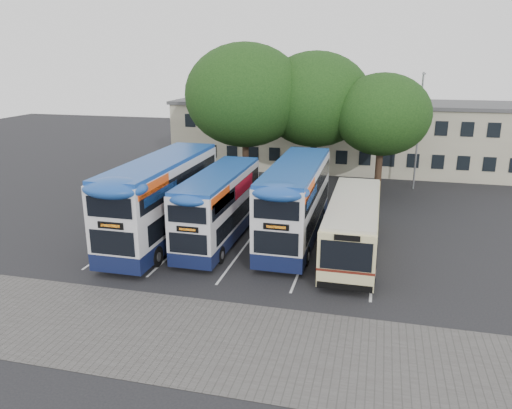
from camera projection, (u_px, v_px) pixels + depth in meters
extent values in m
plane|color=black|center=(298.00, 289.00, 22.72)|extent=(120.00, 120.00, 0.00)
cube|color=#595654|center=(222.00, 341.00, 18.53)|extent=(40.00, 6.00, 0.01)
cube|color=silver|center=(134.00, 233.00, 29.87)|extent=(0.12, 11.00, 0.01)
cube|color=silver|center=(189.00, 238.00, 29.05)|extent=(0.12, 11.00, 0.01)
cube|color=silver|center=(247.00, 243.00, 28.24)|extent=(0.12, 11.00, 0.01)
cube|color=silver|center=(308.00, 249.00, 27.42)|extent=(0.12, 11.00, 0.01)
cube|color=silver|center=(373.00, 255.00, 26.61)|extent=(0.12, 11.00, 0.01)
cube|color=#A79D86|center=(346.00, 136.00, 46.97)|extent=(32.00, 8.00, 6.00)
cube|color=#4C4C4F|center=(347.00, 103.00, 46.10)|extent=(32.40, 8.40, 0.30)
cube|color=black|center=(342.00, 157.00, 43.60)|extent=(30.00, 0.06, 1.20)
cube|color=black|center=(343.00, 125.00, 42.80)|extent=(30.00, 0.06, 1.20)
cylinder|color=gray|center=(418.00, 133.00, 38.63)|extent=(0.14, 0.14, 9.00)
cube|color=gray|center=(424.00, 73.00, 37.35)|extent=(0.12, 0.80, 0.12)
cube|color=gray|center=(424.00, 74.00, 36.99)|extent=(0.25, 0.50, 0.12)
cylinder|color=black|center=(246.00, 156.00, 38.81)|extent=(0.50, 0.50, 5.43)
ellipsoid|color=black|center=(245.00, 95.00, 37.47)|extent=(9.10, 9.10, 7.74)
cylinder|color=black|center=(313.00, 157.00, 39.26)|extent=(0.50, 0.50, 5.17)
ellipsoid|color=black|center=(315.00, 99.00, 37.99)|extent=(8.46, 8.46, 7.19)
cylinder|color=black|center=(379.00, 168.00, 36.72)|extent=(0.50, 0.50, 4.56)
ellipsoid|color=black|center=(382.00, 114.00, 35.60)|extent=(6.90, 6.90, 5.86)
cube|color=#10183D|center=(164.00, 227.00, 28.68)|extent=(2.68, 11.26, 0.86)
cube|color=silver|center=(162.00, 192.00, 28.08)|extent=(2.68, 11.26, 3.33)
cube|color=#194497|center=(160.00, 162.00, 27.60)|extent=(2.63, 11.04, 0.32)
cube|color=black|center=(165.00, 206.00, 28.64)|extent=(2.72, 9.98, 1.07)
cube|color=black|center=(161.00, 179.00, 27.87)|extent=(2.72, 10.62, 0.97)
cube|color=#FF5515|center=(154.00, 186.00, 23.95)|extent=(0.02, 3.43, 0.59)
cube|color=black|center=(110.00, 226.00, 22.85)|extent=(1.29, 0.06, 0.32)
cylinder|color=black|center=(168.00, 213.00, 32.07)|extent=(0.32, 1.07, 1.07)
cylinder|color=black|center=(203.00, 215.00, 31.50)|extent=(0.32, 1.07, 1.07)
cylinder|color=black|center=(112.00, 252.00, 25.58)|extent=(0.32, 1.07, 1.07)
cylinder|color=black|center=(156.00, 257.00, 25.02)|extent=(0.32, 1.07, 1.07)
cube|color=#10183D|center=(220.00, 230.00, 28.54)|extent=(2.28, 9.56, 0.73)
cube|color=silver|center=(219.00, 200.00, 28.03)|extent=(2.28, 9.56, 2.82)
cube|color=#194497|center=(219.00, 175.00, 27.62)|extent=(2.23, 9.37, 0.27)
cube|color=black|center=(221.00, 212.00, 28.51)|extent=(2.32, 8.47, 0.91)
cube|color=black|center=(219.00, 189.00, 27.85)|extent=(2.32, 9.02, 0.82)
cube|color=#FF5515|center=(221.00, 197.00, 24.52)|extent=(0.02, 2.91, 0.50)
cube|color=black|center=(187.00, 229.00, 23.59)|extent=(1.09, 0.06, 0.27)
cylinder|color=black|center=(218.00, 217.00, 31.41)|extent=(0.27, 0.91, 0.91)
cylinder|color=black|center=(249.00, 220.00, 30.93)|extent=(0.27, 0.91, 0.91)
cylinder|color=black|center=(182.00, 251.00, 25.91)|extent=(0.27, 0.91, 0.91)
cylinder|color=black|center=(220.00, 255.00, 25.43)|extent=(0.27, 0.91, 0.91)
cube|color=#AE0B20|center=(244.00, 186.00, 28.64)|extent=(0.02, 3.64, 0.77)
cube|color=#10183D|center=(295.00, 228.00, 28.62)|extent=(2.55, 10.70, 0.81)
cube|color=silver|center=(296.00, 195.00, 28.06)|extent=(2.55, 10.70, 3.16)
cube|color=#194497|center=(296.00, 166.00, 27.59)|extent=(2.50, 10.48, 0.31)
cube|color=black|center=(296.00, 208.00, 28.59)|extent=(2.59, 9.47, 1.02)
cube|color=black|center=(296.00, 183.00, 27.85)|extent=(2.59, 10.09, 0.92)
cube|color=#FF5515|center=(310.00, 190.00, 24.13)|extent=(0.02, 3.26, 0.56)
cube|color=black|center=(276.00, 227.00, 23.09)|extent=(1.22, 0.06, 0.31)
cylinder|color=black|center=(285.00, 214.00, 31.84)|extent=(0.31, 1.02, 1.02)
cylinder|color=black|center=(321.00, 217.00, 31.30)|extent=(0.31, 1.02, 1.02)
cylinder|color=black|center=(261.00, 252.00, 25.68)|extent=(0.31, 1.02, 1.02)
cylinder|color=black|center=(306.00, 256.00, 25.15)|extent=(0.31, 1.02, 1.02)
cube|color=beige|center=(353.00, 226.00, 26.28)|extent=(2.53, 10.12, 2.58)
cube|color=beige|center=(354.00, 202.00, 25.90)|extent=(2.43, 9.71, 0.20)
cube|color=black|center=(354.00, 215.00, 26.63)|extent=(2.57, 8.10, 0.91)
cube|color=#5D1C12|center=(353.00, 234.00, 26.41)|extent=(2.56, 10.14, 0.12)
cube|color=black|center=(346.00, 256.00, 21.47)|extent=(2.23, 0.06, 1.32)
cylinder|color=black|center=(323.00, 269.00, 23.66)|extent=(0.30, 1.01, 1.01)
cylinder|color=black|center=(372.00, 274.00, 23.13)|extent=(0.30, 1.01, 1.01)
cylinder|color=black|center=(336.00, 226.00, 29.68)|extent=(0.30, 1.01, 1.01)
cylinder|color=black|center=(375.00, 229.00, 29.15)|extent=(0.30, 1.01, 1.01)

